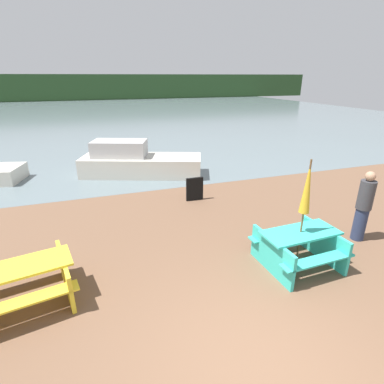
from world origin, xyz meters
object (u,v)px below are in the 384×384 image
(picnic_table_teal, at_px, (299,245))
(signboard, at_px, (195,189))
(umbrella_gold, at_px, (307,188))
(picnic_table_yellow, at_px, (15,283))
(person, at_px, (364,206))
(boat, at_px, (137,162))

(picnic_table_teal, distance_m, signboard, 4.11)
(umbrella_gold, height_order, signboard, umbrella_gold)
(picnic_table_yellow, height_order, umbrella_gold, umbrella_gold)
(picnic_table_teal, relative_size, signboard, 2.18)
(picnic_table_yellow, relative_size, umbrella_gold, 0.91)
(picnic_table_yellow, xyz_separation_m, signboard, (4.43, 3.50, -0.09))
(picnic_table_teal, height_order, person, person)
(picnic_table_yellow, relative_size, signboard, 2.77)
(picnic_table_teal, relative_size, boat, 0.33)
(picnic_table_yellow, bearing_deg, picnic_table_teal, -5.61)
(umbrella_gold, relative_size, boat, 0.47)
(person, xyz_separation_m, signboard, (-2.94, 3.59, -0.49))
(picnic_table_yellow, xyz_separation_m, boat, (3.14, 6.74, 0.05))
(picnic_table_teal, relative_size, person, 0.95)
(picnic_table_yellow, xyz_separation_m, person, (7.37, -0.10, 0.40))
(boat, bearing_deg, signboard, -48.20)
(person, relative_size, signboard, 2.29)
(picnic_table_teal, distance_m, person, 2.15)
(umbrella_gold, height_order, boat, umbrella_gold)
(picnic_table_yellow, bearing_deg, boat, 65.02)
(picnic_table_yellow, bearing_deg, person, -0.76)
(picnic_table_yellow, relative_size, boat, 0.42)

